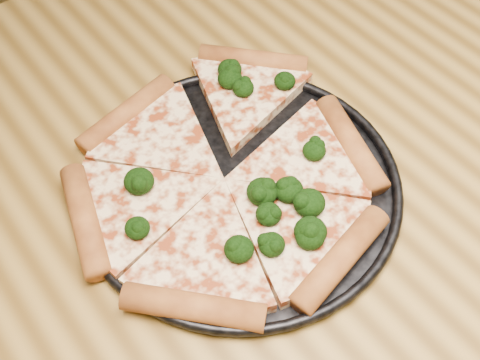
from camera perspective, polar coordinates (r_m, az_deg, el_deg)
dining_table at (r=0.75m, az=3.11°, el=-3.43°), size 1.20×0.90×0.75m
pizza_pan at (r=0.65m, az=0.00°, el=-0.45°), size 0.34×0.34×0.02m
pizza at (r=0.65m, az=-1.34°, el=0.46°), size 0.36×0.35×0.03m
broccoli_florets at (r=0.64m, az=1.55°, el=0.43°), size 0.27×0.26×0.02m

